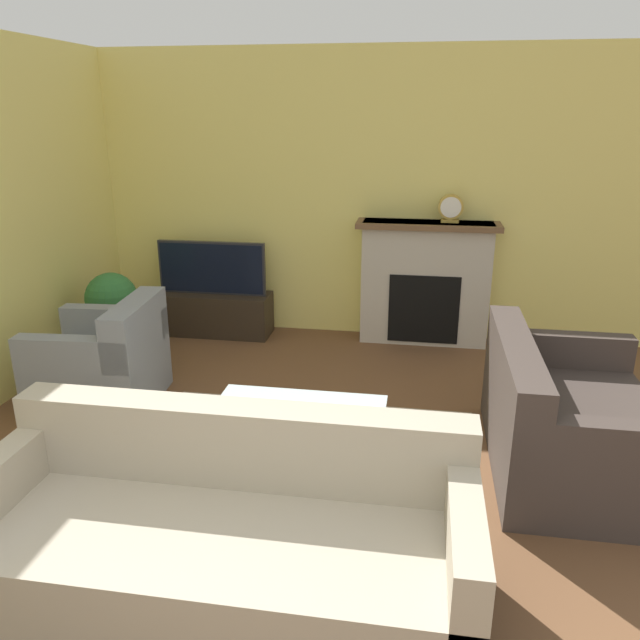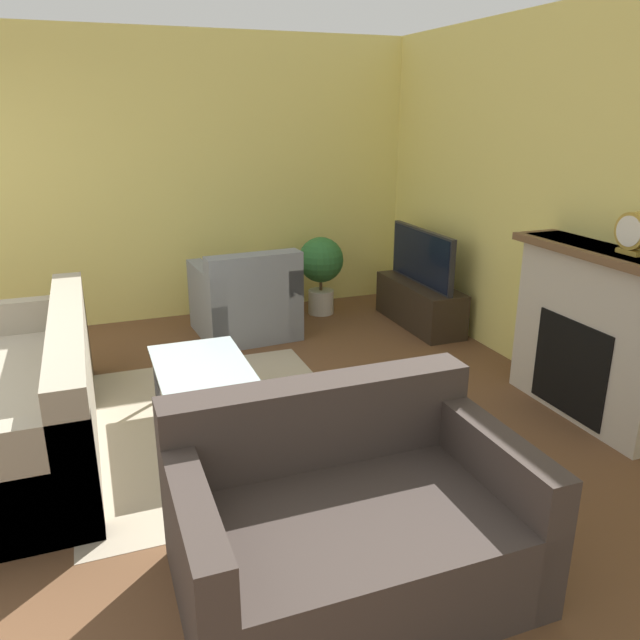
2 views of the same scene
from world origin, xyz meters
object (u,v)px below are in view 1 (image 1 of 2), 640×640
(couch_sectional, at_px, (226,541))
(armchair_by_window, at_px, (104,367))
(coffee_table, at_px, (298,416))
(mantel_clock, at_px, (451,208))
(couch_loveseat, at_px, (566,425))
(tv, at_px, (212,268))
(potted_plant, at_px, (112,305))

(couch_sectional, relative_size, armchair_by_window, 2.47)
(coffee_table, height_order, mantel_clock, mantel_clock)
(couch_loveseat, bearing_deg, couch_sectional, 128.49)
(coffee_table, bearing_deg, tv, 119.46)
(tv, relative_size, couch_sectional, 0.48)
(coffee_table, height_order, potted_plant, potted_plant)
(tv, xyz_separation_m, armchair_by_window, (-0.32, -1.64, -0.38))
(couch_sectional, bearing_deg, tv, 109.32)
(couch_loveseat, xyz_separation_m, mantel_clock, (-0.70, 2.14, 1.01))
(couch_loveseat, xyz_separation_m, armchair_by_window, (-3.27, 0.38, 0.01))
(potted_plant, bearing_deg, armchair_by_window, -67.82)
(tv, bearing_deg, coffee_table, -60.54)
(couch_sectional, distance_m, potted_plant, 3.25)
(tv, distance_m, armchair_by_window, 1.71)
(couch_loveseat, xyz_separation_m, coffee_table, (-1.64, -0.32, 0.09))
(couch_loveseat, relative_size, mantel_clock, 5.76)
(couch_sectional, bearing_deg, armchair_by_window, 130.47)
(armchair_by_window, xyz_separation_m, coffee_table, (1.63, -0.69, 0.08))
(couch_sectional, height_order, armchair_by_window, same)
(armchair_by_window, distance_m, mantel_clock, 3.27)
(couch_sectional, bearing_deg, mantel_clock, 73.38)
(couch_loveseat, distance_m, potted_plant, 3.84)
(potted_plant, bearing_deg, couch_sectional, -54.77)
(tv, xyz_separation_m, mantel_clock, (2.25, 0.12, 0.62))
(armchair_by_window, bearing_deg, coffee_table, 62.88)
(couch_sectional, height_order, couch_loveseat, same)
(armchair_by_window, xyz_separation_m, mantel_clock, (2.57, 1.76, 1.00))
(tv, xyz_separation_m, couch_sectional, (1.20, -3.41, -0.39))
(couch_loveseat, bearing_deg, armchair_by_window, 83.44)
(couch_loveseat, bearing_deg, coffee_table, 100.88)
(coffee_table, xyz_separation_m, mantel_clock, (0.94, 2.46, 0.92))
(tv, height_order, armchair_by_window, tv)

